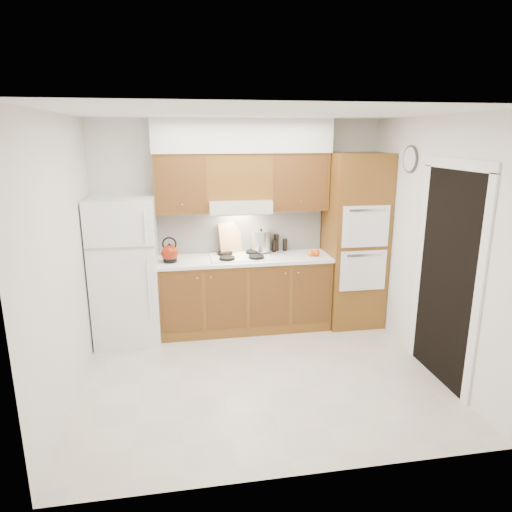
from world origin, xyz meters
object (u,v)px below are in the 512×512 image
(stock_pot, at_px, (261,241))
(oven_cabinet, at_px, (354,241))
(fridge, at_px, (126,270))
(kettle, at_px, (170,253))

(stock_pot, bearing_deg, oven_cabinet, -9.20)
(fridge, distance_m, oven_cabinet, 2.86)
(fridge, height_order, oven_cabinet, oven_cabinet)
(kettle, distance_m, stock_pot, 1.17)
(fridge, relative_size, oven_cabinet, 0.78)
(oven_cabinet, xyz_separation_m, kettle, (-2.32, -0.05, -0.05))
(fridge, xyz_separation_m, oven_cabinet, (2.85, 0.03, 0.24))
(fridge, xyz_separation_m, stock_pot, (1.67, 0.23, 0.24))
(kettle, xyz_separation_m, stock_pot, (1.15, 0.24, 0.05))
(oven_cabinet, distance_m, kettle, 2.32)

